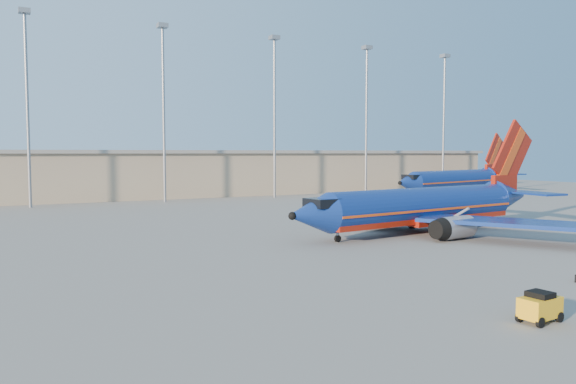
# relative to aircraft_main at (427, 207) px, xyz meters

# --- Properties ---
(ground) EXTENTS (220.00, 220.00, 0.00)m
(ground) POSITION_rel_aircraft_main_xyz_m (-9.12, 0.54, -2.53)
(ground) COLOR slate
(ground) RESTS_ON ground
(terminal_building) EXTENTS (122.00, 16.00, 8.50)m
(terminal_building) POSITION_rel_aircraft_main_xyz_m (0.88, 58.54, 1.78)
(terminal_building) COLOR #88715D
(terminal_building) RESTS_ON ground
(light_mast_row) EXTENTS (101.60, 1.60, 28.65)m
(light_mast_row) POSITION_rel_aircraft_main_xyz_m (-4.12, 46.54, 15.02)
(light_mast_row) COLOR gray
(light_mast_row) RESTS_ON ground
(aircraft_main) EXTENTS (34.96, 33.45, 11.86)m
(aircraft_main) POSITION_rel_aircraft_main_xyz_m (0.00, 0.00, 0.00)
(aircraft_main) COLOR navy
(aircraft_main) RESTS_ON ground
(aircraft_second) EXTENTS (35.58, 15.94, 12.22)m
(aircraft_second) POSITION_rel_aircraft_main_xyz_m (40.75, 37.52, 0.27)
(aircraft_second) COLOR navy
(aircraft_second) RESTS_ON ground
(baggage_tug) EXTENTS (2.16, 1.43, 1.47)m
(baggage_tug) POSITION_rel_aircraft_main_xyz_m (-16.27, -25.99, -1.77)
(baggage_tug) COLOR #ECA615
(baggage_tug) RESTS_ON ground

